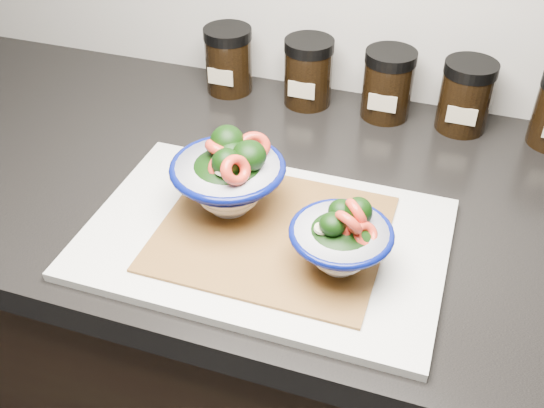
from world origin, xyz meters
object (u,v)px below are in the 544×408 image
(spice_jar_b, at_px, (308,72))
(bowl_left, at_px, (229,176))
(spice_jar_d, at_px, (466,96))
(cutting_board, at_px, (265,238))
(bowl_right, at_px, (341,241))
(spice_jar_a, at_px, (229,60))
(spice_jar_c, at_px, (388,84))

(spice_jar_b, bearing_deg, bowl_left, -91.97)
(bowl_left, bearing_deg, spice_jar_d, 50.76)
(cutting_board, bearing_deg, bowl_right, -14.69)
(spice_jar_a, bearing_deg, bowl_right, -52.87)
(spice_jar_c, bearing_deg, cutting_board, -103.10)
(spice_jar_c, bearing_deg, spice_jar_d, 0.00)
(spice_jar_d, bearing_deg, cutting_board, -119.72)
(spice_jar_a, height_order, spice_jar_d, same)
(bowl_left, xyz_separation_m, spice_jar_c, (0.14, 0.33, -0.01))
(spice_jar_a, bearing_deg, spice_jar_d, 0.00)
(bowl_left, distance_m, spice_jar_a, 0.35)
(cutting_board, relative_size, spice_jar_a, 3.98)
(bowl_right, relative_size, spice_jar_b, 1.07)
(spice_jar_c, bearing_deg, bowl_left, -113.85)
(spice_jar_b, height_order, spice_jar_c, same)
(cutting_board, xyz_separation_m, bowl_left, (-0.06, 0.04, 0.06))
(bowl_left, bearing_deg, cutting_board, -30.42)
(spice_jar_c, height_order, spice_jar_d, same)
(bowl_left, bearing_deg, spice_jar_c, 66.15)
(spice_jar_c, xyz_separation_m, spice_jar_d, (0.12, 0.00, 0.00))
(cutting_board, distance_m, bowl_left, 0.09)
(bowl_right, bearing_deg, spice_jar_d, 75.12)
(spice_jar_b, bearing_deg, spice_jar_d, 0.00)
(spice_jar_a, bearing_deg, bowl_left, -68.12)
(spice_jar_c, distance_m, spice_jar_d, 0.12)
(bowl_left, xyz_separation_m, spice_jar_d, (0.27, 0.33, -0.01))
(cutting_board, relative_size, spice_jar_b, 3.98)
(bowl_left, relative_size, spice_jar_a, 1.32)
(cutting_board, bearing_deg, spice_jar_b, 97.71)
(cutting_board, xyz_separation_m, bowl_right, (0.10, -0.03, 0.05))
(bowl_right, bearing_deg, spice_jar_a, 127.13)
(cutting_board, height_order, spice_jar_a, spice_jar_a)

